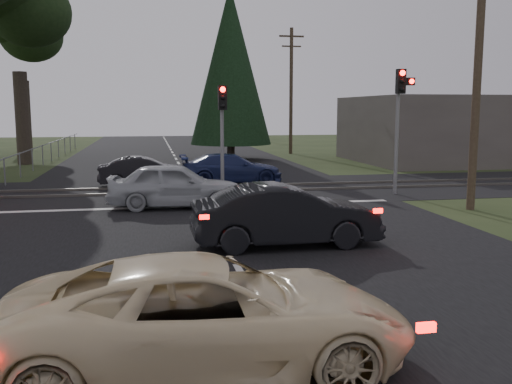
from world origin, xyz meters
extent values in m
plane|color=#253217|center=(0.00, 0.00, 0.00)|extent=(120.00, 120.00, 0.00)
cube|color=black|center=(0.00, 10.00, 0.01)|extent=(14.00, 100.00, 0.01)
cube|color=black|center=(0.00, 12.00, 0.01)|extent=(120.00, 8.00, 0.01)
cube|color=silver|center=(0.00, 8.20, 0.01)|extent=(13.00, 0.35, 0.00)
cube|color=#59544C|center=(0.00, 11.20, 0.05)|extent=(120.00, 0.12, 0.10)
cube|color=#59544C|center=(0.00, 12.80, 0.05)|extent=(120.00, 0.12, 0.10)
cylinder|color=slate|center=(7.50, 9.60, 1.90)|extent=(0.14, 0.14, 3.80)
cube|color=black|center=(7.50, 9.42, 4.25)|extent=(0.32, 0.24, 0.90)
sphere|color=#FF0C07|center=(7.50, 9.29, 4.55)|extent=(0.20, 0.20, 0.20)
sphere|color=black|center=(7.50, 9.29, 4.25)|extent=(0.18, 0.18, 0.18)
sphere|color=black|center=(7.50, 9.29, 3.95)|extent=(0.18, 0.18, 0.18)
cube|color=black|center=(7.88, 9.42, 4.25)|extent=(0.28, 0.22, 0.28)
sphere|color=#FF0C07|center=(7.88, 9.30, 4.25)|extent=(0.18, 0.18, 0.18)
cylinder|color=slate|center=(1.00, 10.80, 1.60)|extent=(0.14, 0.14, 3.20)
cube|color=black|center=(1.00, 10.62, 3.65)|extent=(0.32, 0.24, 0.90)
sphere|color=#FF0C07|center=(1.00, 10.49, 3.95)|extent=(0.20, 0.20, 0.20)
sphere|color=black|center=(1.00, 10.49, 3.65)|extent=(0.18, 0.18, 0.18)
sphere|color=black|center=(1.00, 10.49, 3.35)|extent=(0.18, 0.18, 0.18)
cylinder|color=#4C3D2D|center=(8.50, 6.00, 4.50)|extent=(0.26, 0.26, 9.00)
cylinder|color=#4C3D2D|center=(8.50, 30.00, 4.50)|extent=(0.26, 0.26, 9.00)
cube|color=#4C3D2D|center=(8.50, 30.00, 8.40)|extent=(1.80, 0.12, 0.12)
cube|color=#4C3D2D|center=(8.50, 30.00, 7.70)|extent=(1.40, 0.10, 0.10)
cylinder|color=#4C3D2D|center=(8.50, 55.00, 4.50)|extent=(0.26, 0.26, 9.00)
cube|color=#4C3D2D|center=(8.50, 55.00, 8.40)|extent=(1.80, 0.12, 0.12)
cube|color=#4C3D2D|center=(8.50, 55.00, 7.70)|extent=(1.40, 0.10, 0.10)
cylinder|color=#473D33|center=(-9.00, 25.00, 2.70)|extent=(0.80, 0.80, 5.40)
cylinder|color=#473D33|center=(-11.00, 36.00, 2.70)|extent=(0.80, 0.80, 5.40)
ellipsoid|color=black|center=(-11.00, 36.00, 9.60)|extent=(6.00, 6.00, 7.20)
cylinder|color=#473D33|center=(3.50, 26.00, 1.00)|extent=(0.50, 0.50, 2.00)
cone|color=black|center=(3.50, 26.00, 6.00)|extent=(5.20, 5.20, 10.00)
cube|color=#59514C|center=(18.00, 22.00, 2.00)|extent=(14.00, 10.00, 4.00)
imported|color=beige|center=(-1.05, -3.90, 0.70)|extent=(5.08, 2.39, 1.40)
imported|color=black|center=(1.41, 2.26, 0.73)|extent=(4.45, 1.61, 1.46)
imported|color=#A2A6AA|center=(-0.93, 8.14, 0.74)|extent=(4.49, 2.12, 1.49)
imported|color=navy|center=(1.80, 14.01, 0.65)|extent=(4.46, 1.82, 1.29)
imported|color=black|center=(-1.95, 13.68, 0.62)|extent=(3.80, 1.39, 1.24)
camera|label=1|loc=(-1.73, -10.66, 3.22)|focal=40.00mm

